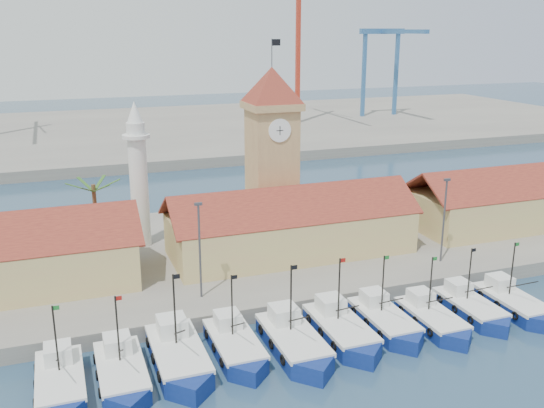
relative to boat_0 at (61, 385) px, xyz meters
name	(u,v)px	position (x,y,z in m)	size (l,w,h in m)	color
ground	(381,351)	(24.64, -2.53, -0.72)	(400.00, 400.00, 0.00)	#1D364D
quay	(278,246)	(24.64, 21.47, 0.03)	(140.00, 32.00, 1.50)	gray
terminal	(155,131)	(24.64, 107.47, 0.28)	(240.00, 80.00, 2.00)	gray
boat_0	(61,385)	(0.00, 0.00, 0.00)	(3.35, 9.17, 6.94)	navy
boat_1	(122,375)	(4.30, -0.20, 0.01)	(3.41, 9.35, 7.08)	navy
boat_2	(179,359)	(8.70, 0.52, 0.10)	(3.79, 10.40, 7.87)	navy
boat_3	(236,348)	(13.33, 0.78, 0.01)	(3.38, 9.27, 7.01)	navy
boat_4	(295,344)	(17.95, -0.40, 0.08)	(3.70, 10.14, 7.67)	navy
boat_5	(342,332)	(22.49, 0.14, 0.05)	(3.60, 9.85, 7.45)	navy
boat_6	(386,322)	(26.84, 0.49, 0.00)	(3.36, 9.22, 6.97)	navy
boat_7	(433,321)	(30.96, -0.60, -0.02)	(3.23, 8.86, 6.70)	navy
boat_8	(472,309)	(35.56, 0.10, -0.03)	(3.22, 8.81, 6.67)	navy
boat_9	(515,305)	(39.80, -0.56, 0.00)	(3.34, 9.15, 6.92)	navy
hall_center	(291,231)	(24.64, 17.47, 3.27)	(27.04, 10.13, 7.61)	tan
hall_right	(525,203)	(56.64, 17.47, 3.27)	(31.20, 10.13, 7.61)	tan
clock_tower	(272,149)	(24.64, 23.47, 11.24)	(5.80, 5.80, 22.70)	tan
minaret	(138,174)	(9.64, 25.47, 9.01)	(3.00, 3.00, 16.30)	silver
palm_tree	(96,214)	(4.64, 23.47, 5.53)	(5.60, 5.03, 8.39)	brown
lamp_posts	(326,231)	(25.14, 9.47, 5.76)	(80.70, 0.25, 9.03)	#3F3F44
crane_red_right	(301,22)	(60.26, 100.72, 25.99)	(1.00, 35.41, 44.12)	#B82F1C
gantry	(388,49)	(86.64, 104.12, 19.32)	(13.00, 22.00, 23.20)	#32649B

